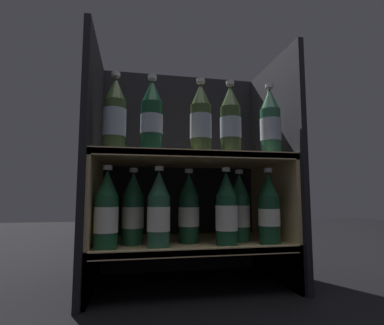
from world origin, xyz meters
name	(u,v)px	position (x,y,z in m)	size (l,w,h in m)	color
ground_plane	(201,304)	(0.00, 0.00, 0.00)	(6.00, 6.00, 0.00)	black
fridge_back_wall	(180,170)	(0.00, 0.40, 0.43)	(0.72, 0.02, 0.86)	black
fridge_side_left	(92,164)	(-0.35, 0.20, 0.43)	(0.02, 0.43, 0.86)	black
fridge_side_right	(275,167)	(0.35, 0.20, 0.43)	(0.02, 0.43, 0.86)	black
shelf_lower	(189,248)	(0.00, 0.19, 0.13)	(0.68, 0.39, 0.16)	#DBBC84
shelf_upper	(189,187)	(0.00, 0.19, 0.35)	(0.68, 0.39, 0.46)	#DBBC84
bottle_upper_front_0	(115,116)	(-0.27, 0.06, 0.57)	(0.07, 0.07, 0.26)	#384C28
bottle_upper_front_1	(152,118)	(-0.15, 0.06, 0.57)	(0.07, 0.07, 0.26)	#144228
bottle_upper_front_2	(201,120)	(0.01, 0.06, 0.57)	(0.07, 0.07, 0.26)	#384C28
bottle_upper_front_3	(231,122)	(0.12, 0.06, 0.57)	(0.07, 0.07, 0.26)	#384C28
bottle_upper_front_4	(270,124)	(0.27, 0.06, 0.57)	(0.07, 0.07, 0.26)	#285B42
bottle_lower_front_0	(106,212)	(-0.28, 0.06, 0.27)	(0.07, 0.07, 0.26)	#194C2D
bottle_lower_front_1	(159,212)	(-0.12, 0.06, 0.27)	(0.07, 0.07, 0.26)	#285B42
bottle_lower_front_2	(226,211)	(0.10, 0.06, 0.27)	(0.07, 0.07, 0.26)	#144228
bottle_lower_front_3	(269,210)	(0.25, 0.06, 0.27)	(0.07, 0.07, 0.26)	#144228
bottle_lower_back_0	(133,210)	(-0.20, 0.14, 0.27)	(0.07, 0.07, 0.26)	#1E5638
bottle_lower_back_1	(189,210)	(-0.01, 0.14, 0.27)	(0.07, 0.07, 0.26)	#144228
bottle_lower_back_2	(240,210)	(0.18, 0.14, 0.27)	(0.07, 0.07, 0.26)	#1E5638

